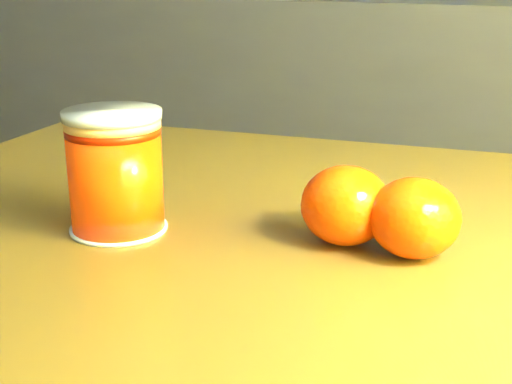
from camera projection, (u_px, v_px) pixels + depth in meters
The scene contains 5 objects.
kitchen_counter at pixel (234, 154), 2.06m from camera, with size 3.15×0.60×0.90m, color #46464A.
table at pixel (365, 359), 0.59m from camera, with size 1.12×0.87×0.76m.
juice_glass at pixel (116, 172), 0.59m from camera, with size 0.08×0.08×0.10m.
orange_front at pixel (414, 218), 0.54m from camera, with size 0.07×0.07×0.06m, color #FD4A05.
orange_back at pixel (346, 205), 0.57m from camera, with size 0.07×0.07×0.06m, color #FD4A05.
Camera 1 is at (1.02, -0.26, 0.98)m, focal length 50.00 mm.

